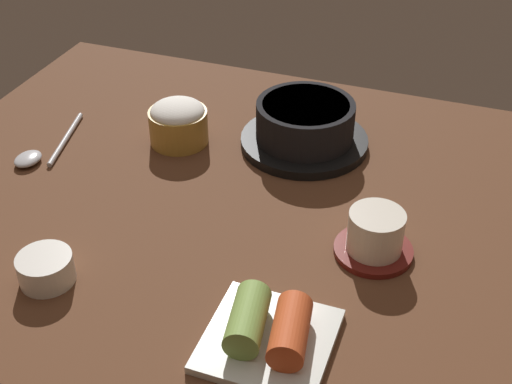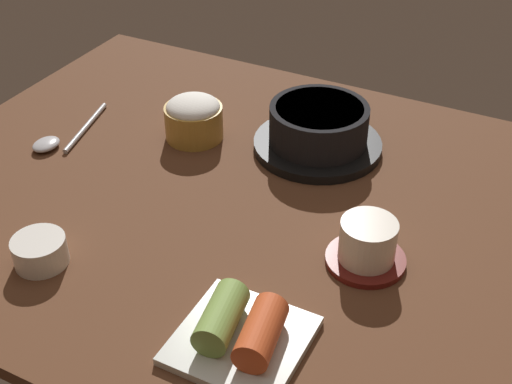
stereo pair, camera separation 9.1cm
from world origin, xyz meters
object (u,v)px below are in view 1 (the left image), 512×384
stone_pot (305,126)px  spoon (40,152)px  side_bowl_near (46,268)px  kimchi_plate (269,331)px  rice_bowl (178,122)px  tea_cup_with_saucer (375,235)px

stone_pot → spoon: 40.13cm
side_bowl_near → spoon: 28.26cm
kimchi_plate → spoon: 50.21cm
kimchi_plate → spoon: bearing=152.4°
rice_bowl → tea_cup_with_saucer: bearing=-24.9°
stone_pot → side_bowl_near: (-19.89, -39.33, -1.55)cm
stone_pot → side_bowl_near: stone_pot is taller
rice_bowl → spoon: 21.22cm
stone_pot → rice_bowl: size_ratio=2.16×
rice_bowl → stone_pot: bearing=16.5°
spoon → tea_cup_with_saucer: bearing=-5.3°
stone_pot → tea_cup_with_saucer: size_ratio=1.98×
stone_pot → rice_bowl: bearing=-163.5°
stone_pot → side_bowl_near: bearing=-116.8°
kimchi_plate → spoon: size_ratio=0.80×
stone_pot → rice_bowl: (-18.56, -5.51, 0.07)cm
rice_bowl → side_bowl_near: bearing=-92.3°
side_bowl_near → spoon: (-16.59, 22.84, -1.28)cm
kimchi_plate → tea_cup_with_saucer: bearing=68.2°
stone_pot → spoon: bearing=-155.7°
rice_bowl → side_bowl_near: rice_bowl is taller
tea_cup_with_saucer → spoon: tea_cup_with_saucer is taller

